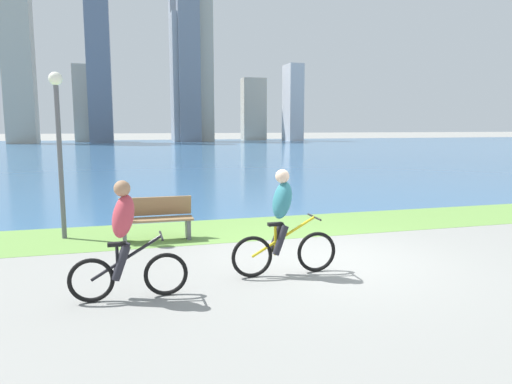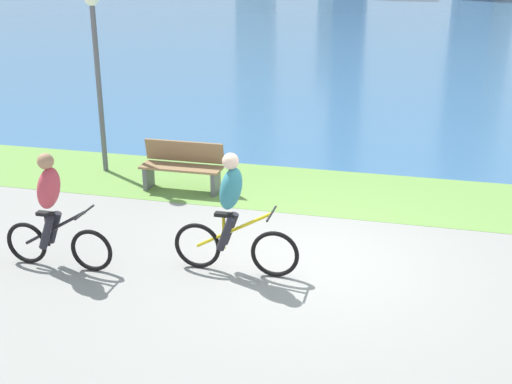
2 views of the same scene
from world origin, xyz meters
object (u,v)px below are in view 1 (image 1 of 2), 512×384
at_px(bench_near_path, 156,219).
at_px(lamppost_tall, 58,129).
at_px(cyclist_trailing, 125,241).
at_px(cyclist_lead, 283,223).

bearing_deg(bench_near_path, lamppost_tall, 160.42).
distance_m(cyclist_trailing, bench_near_path, 3.45).
relative_size(cyclist_lead, lamppost_tall, 0.51).
bearing_deg(cyclist_trailing, lamppost_tall, 107.35).
bearing_deg(lamppost_tall, cyclist_lead, -44.30).
relative_size(cyclist_trailing, bench_near_path, 1.10).
xyz_separation_m(cyclist_lead, cyclist_trailing, (-2.42, -0.45, -0.01)).
xyz_separation_m(cyclist_trailing, lamppost_tall, (-1.26, 4.04, 1.48)).
bearing_deg(cyclist_trailing, bench_near_path, 79.48).
height_order(cyclist_trailing, lamppost_tall, lamppost_tall).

